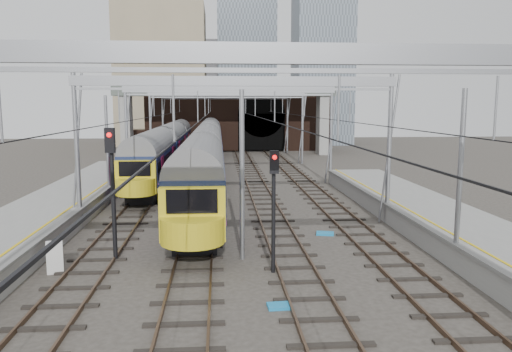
{
  "coord_description": "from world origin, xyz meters",
  "views": [
    {
      "loc": [
        -0.93,
        -18.1,
        6.38
      ],
      "look_at": [
        1.15,
        9.73,
        2.4
      ],
      "focal_mm": 35.0,
      "sensor_mm": 36.0,
      "label": 1
    }
  ],
  "objects": [
    {
      "name": "overbridge",
      "position": [
        0.0,
        46.0,
        7.27
      ],
      "size": [
        28.0,
        3.0,
        9.25
      ],
      "color": "gray",
      "rests_on": "ground"
    },
    {
      "name": "tracks",
      "position": [
        0.0,
        15.0,
        0.02
      ],
      "size": [
        14.4,
        80.0,
        0.22
      ],
      "color": "#4C3828",
      "rests_on": "ground"
    },
    {
      "name": "equip_cover_b",
      "position": [
        -2.3,
        7.14,
        0.05
      ],
      "size": [
        1.04,
        0.91,
        0.1
      ],
      "primitive_type": "cube",
      "rotation": [
        0.0,
        0.0,
        0.41
      ],
      "color": "#187DB9",
      "rests_on": "ground"
    },
    {
      "name": "signal_near_centre",
      "position": [
        1.11,
        0.2,
        2.99
      ],
      "size": [
        0.33,
        0.46,
        4.72
      ],
      "rotation": [
        0.0,
        0.0,
        0.0
      ],
      "color": "black",
      "rests_on": "ground"
    },
    {
      "name": "train_second",
      "position": [
        -6.0,
        34.38,
        2.34
      ],
      "size": [
        2.56,
        44.5,
        4.49
      ],
      "color": "black",
      "rests_on": "ground"
    },
    {
      "name": "overhead_line",
      "position": [
        0.0,
        21.49,
        6.57
      ],
      "size": [
        16.8,
        80.0,
        8.0
      ],
      "color": "gray",
      "rests_on": "ground"
    },
    {
      "name": "signal_near_left",
      "position": [
        -5.24,
        2.17,
        3.41
      ],
      "size": [
        0.42,
        0.49,
        5.49
      ],
      "rotation": [
        0.0,
        0.0,
        -0.19
      ],
      "color": "black",
      "rests_on": "ground"
    },
    {
      "name": "train_main",
      "position": [
        -2.0,
        32.4,
        2.43
      ],
      "size": [
        2.71,
        62.61,
        4.69
      ],
      "color": "black",
      "rests_on": "ground"
    },
    {
      "name": "retaining_wall",
      "position": [
        1.4,
        51.93,
        4.33
      ],
      "size": [
        28.0,
        2.75,
        9.0
      ],
      "color": "black",
      "rests_on": "ground"
    },
    {
      "name": "equip_cover_a",
      "position": [
        0.95,
        -3.1,
        0.05
      ],
      "size": [
        0.81,
        0.59,
        0.09
      ],
      "primitive_type": "cube",
      "rotation": [
        0.0,
        0.0,
        0.06
      ],
      "color": "#187DB9",
      "rests_on": "ground"
    },
    {
      "name": "relay_cabinet",
      "position": [
        -7.26,
        0.89,
        0.6
      ],
      "size": [
        0.72,
        0.65,
        1.2
      ],
      "primitive_type": "cube",
      "rotation": [
        0.0,
        0.0,
        0.3
      ],
      "color": "silver",
      "rests_on": "ground"
    },
    {
      "name": "equip_cover_c",
      "position": [
        4.3,
        5.71,
        0.05
      ],
      "size": [
        0.97,
        0.78,
        0.1
      ],
      "primitive_type": "cube",
      "rotation": [
        0.0,
        0.0,
        -0.23
      ],
      "color": "#187DB9",
      "rests_on": "ground"
    },
    {
      "name": "ground",
      "position": [
        0.0,
        0.0,
        0.0
      ],
      "size": [
        160.0,
        160.0,
        0.0
      ],
      "primitive_type": "plane",
      "color": "#38332D",
      "rests_on": "ground"
    },
    {
      "name": "city_skyline",
      "position": [
        2.73,
        70.48,
        17.09
      ],
      "size": [
        37.5,
        27.5,
        60.0
      ],
      "color": "tan",
      "rests_on": "ground"
    }
  ]
}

